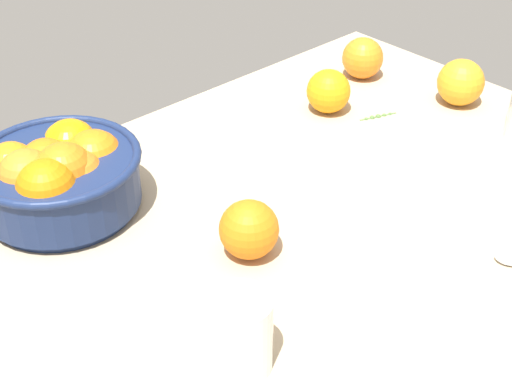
# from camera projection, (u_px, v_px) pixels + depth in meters

# --- Properties ---
(ground_plane) EXTENTS (1.29, 0.81, 0.03)m
(ground_plane) POSITION_uv_depth(u_px,v_px,m) (260.00, 265.00, 0.96)
(ground_plane) COLOR tan
(fruit_bowl) EXTENTS (0.23, 0.23, 0.11)m
(fruit_bowl) POSITION_uv_depth(u_px,v_px,m) (59.00, 174.00, 1.01)
(fruit_bowl) COLOR navy
(fruit_bowl) RESTS_ON ground_plane
(juice_glass) EXTENTS (0.07, 0.07, 0.09)m
(juice_glass) POSITION_uv_depth(u_px,v_px,m) (241.00, 337.00, 0.78)
(juice_glass) COLOR white
(juice_glass) RESTS_ON ground_plane
(loose_orange_0) EXTENTS (0.08, 0.08, 0.08)m
(loose_orange_0) POSITION_uv_depth(u_px,v_px,m) (249.00, 229.00, 0.94)
(loose_orange_0) COLOR orange
(loose_orange_0) RESTS_ON ground_plane
(loose_orange_2) EXTENTS (0.08, 0.08, 0.08)m
(loose_orange_2) POSITION_uv_depth(u_px,v_px,m) (363.00, 58.00, 1.36)
(loose_orange_2) COLOR orange
(loose_orange_2) RESTS_ON ground_plane
(loose_orange_3) EXTENTS (0.07, 0.07, 0.07)m
(loose_orange_3) POSITION_uv_depth(u_px,v_px,m) (328.00, 91.00, 1.25)
(loose_orange_3) COLOR orange
(loose_orange_3) RESTS_ON ground_plane
(loose_orange_4) EXTENTS (0.08, 0.08, 0.08)m
(loose_orange_4) POSITION_uv_depth(u_px,v_px,m) (461.00, 82.00, 1.28)
(loose_orange_4) COLOR orange
(loose_orange_4) RESTS_ON ground_plane
(herb_sprig_1) EXTENTS (0.07, 0.03, 0.01)m
(herb_sprig_1) POSITION_uv_depth(u_px,v_px,m) (378.00, 116.00, 1.26)
(herb_sprig_1) COLOR #4C6F38
(herb_sprig_1) RESTS_ON ground_plane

